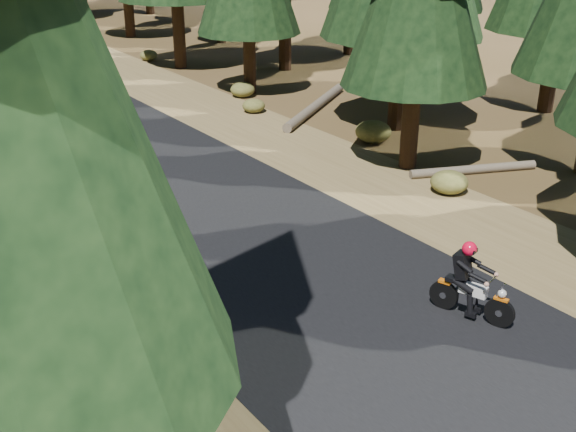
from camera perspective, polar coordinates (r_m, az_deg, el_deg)
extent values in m
plane|color=#403216|center=(13.35, 3.70, -6.45)|extent=(120.00, 120.00, 0.00)
cube|color=black|center=(17.12, -6.70, 0.48)|extent=(6.00, 100.00, 0.01)
cube|color=brown|center=(15.72, -21.59, -3.30)|extent=(3.20, 100.00, 0.01)
cube|color=brown|center=(19.53, 5.24, 3.48)|extent=(3.20, 100.00, 0.01)
cylinder|color=black|center=(19.46, 9.83, 10.11)|extent=(0.48, 0.48, 4.52)
cylinder|color=black|center=(22.91, 8.90, 13.84)|extent=(0.53, 0.53, 5.84)
cylinder|color=black|center=(26.98, 9.24, 15.89)|extent=(0.56, 0.56, 6.43)
cylinder|color=black|center=(27.47, -3.10, 14.25)|extent=(0.48, 0.48, 4.51)
cylinder|color=black|center=(26.32, 20.44, 13.66)|extent=(0.52, 0.52, 5.60)
cylinder|color=#4C4233|center=(25.43, 2.20, 8.68)|extent=(4.94, 3.60, 0.32)
cylinder|color=#4C4233|center=(19.92, 14.44, 3.59)|extent=(3.40, 1.56, 0.24)
ellipsoid|color=#474C1E|center=(34.51, -10.95, 12.36)|extent=(0.80, 0.80, 0.48)
ellipsoid|color=#474C1E|center=(22.04, 6.76, 6.65)|extent=(1.09, 1.09, 0.66)
ellipsoid|color=#474C1E|center=(18.38, 12.62, 2.63)|extent=(0.94, 0.94, 0.56)
ellipsoid|color=#474C1E|center=(25.18, -2.73, 8.70)|extent=(0.78, 0.78, 0.47)
ellipsoid|color=#474C1E|center=(27.31, -3.61, 9.93)|extent=(0.91, 0.91, 0.54)
cube|color=black|center=(12.67, 14.56, -4.03)|extent=(0.36, 0.28, 0.46)
sphere|color=red|center=(12.52, 14.72, -2.68)|extent=(0.32, 0.32, 0.25)
cube|color=black|center=(18.38, -12.02, 5.46)|extent=(0.43, 0.36, 0.53)
sphere|color=black|center=(18.26, -12.12, 6.62)|extent=(0.40, 0.40, 0.30)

